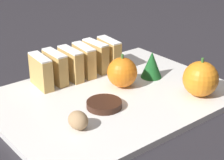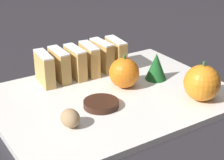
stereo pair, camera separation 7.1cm
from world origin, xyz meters
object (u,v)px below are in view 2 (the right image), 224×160
orange_far (124,73)px  walnut (70,118)px  orange_near (202,83)px  chocolate_cookie (101,104)px

orange_far → walnut: bearing=-63.8°
orange_near → walnut: orange_near is taller
orange_far → chocolate_cookie: (0.05, -0.08, -0.02)m
orange_near → orange_far: orange_near is taller
orange_far → orange_near: bearing=35.9°
orange_near → chocolate_cookie: orange_near is taller
orange_near → chocolate_cookie: 0.19m
orange_near → orange_far: bearing=-144.1°
orange_far → walnut: 0.18m
orange_near → walnut: bearing=-100.2°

